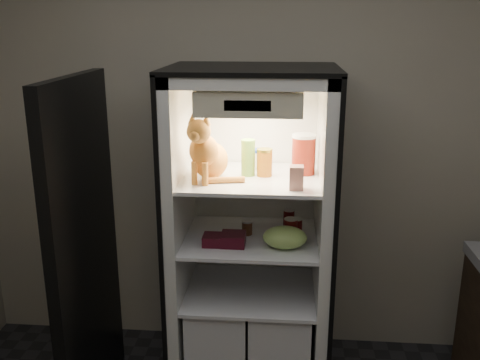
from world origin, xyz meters
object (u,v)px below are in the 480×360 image
object	(u,v)px
berry_box_right	(233,239)
soda_can_b	(296,229)
parmesan_shaker	(248,158)
refrigerator	(251,256)
cream_carton	(296,178)
soda_can_c	(291,230)
salsa_jar	(265,162)
berry_box_left	(213,240)
soda_can_a	(289,219)
condiment_jar	(247,227)
mayo_tub	(260,159)
pepper_jar	(304,154)
tabby_cat	(207,154)
grape_bag	(285,237)

from	to	relation	value
berry_box_right	soda_can_b	bearing A→B (deg)	18.32
parmesan_shaker	soda_can_b	bearing A→B (deg)	-7.93
refrigerator	parmesan_shaker	world-z (taller)	refrigerator
cream_carton	soda_can_c	distance (m)	0.37
salsa_jar	berry_box_left	world-z (taller)	salsa_jar
soda_can_a	condiment_jar	xyz separation A→B (m)	(-0.23, -0.10, -0.02)
mayo_tub	condiment_jar	distance (m)	0.39
refrigerator	soda_can_b	size ratio (longest dim) A/B	15.69
salsa_jar	cream_carton	xyz separation A→B (m)	(0.17, -0.23, -0.02)
pepper_jar	berry_box_right	xyz separation A→B (m)	(-0.37, -0.21, -0.43)
pepper_jar	berry_box_left	bearing A→B (deg)	-155.44
mayo_tub	soda_can_b	bearing A→B (deg)	-38.65
refrigerator	soda_can_c	xyz separation A→B (m)	(0.22, -0.12, 0.22)
salsa_jar	cream_carton	world-z (taller)	salsa_jar
pepper_jar	condiment_jar	bearing A→B (deg)	-169.92
parmesan_shaker	refrigerator	bearing A→B (deg)	62.80
berry_box_right	pepper_jar	bearing A→B (deg)	29.85
refrigerator	berry_box_left	bearing A→B (deg)	-135.23
berry_box_right	cream_carton	bearing A→B (deg)	-14.01
mayo_tub	pepper_jar	size ratio (longest dim) A/B	0.53
pepper_jar	cream_carton	world-z (taller)	pepper_jar
pepper_jar	soda_can_a	distance (m)	0.41
refrigerator	mayo_tub	distance (m)	0.57
tabby_cat	salsa_jar	size ratio (longest dim) A/B	2.49
parmesan_shaker	berry_box_right	xyz separation A→B (m)	(-0.07, -0.15, -0.42)
soda_can_b	soda_can_c	bearing A→B (deg)	-126.02
mayo_tub	grape_bag	world-z (taller)	mayo_tub
tabby_cat	parmesan_shaker	xyz separation A→B (m)	(0.21, 0.10, -0.04)
berry_box_left	refrigerator	bearing A→B (deg)	44.77
condiment_jar	berry_box_left	bearing A→B (deg)	-136.30
salsa_jar	pepper_jar	world-z (taller)	pepper_jar
grape_bag	berry_box_left	world-z (taller)	grape_bag
soda_can_c	condiment_jar	distance (m)	0.26
parmesan_shaker	soda_can_a	distance (m)	0.47
tabby_cat	soda_can_b	bearing A→B (deg)	21.03
salsa_jar	soda_can_a	distance (m)	0.41
soda_can_b	grape_bag	size ratio (longest dim) A/B	0.51
mayo_tub	berry_box_left	world-z (taller)	mayo_tub
soda_can_c	mayo_tub	bearing A→B (deg)	130.46
tabby_cat	soda_can_b	world-z (taller)	tabby_cat
tabby_cat	parmesan_shaker	distance (m)	0.23
refrigerator	soda_can_a	size ratio (longest dim) A/B	15.92
cream_carton	berry_box_left	xyz separation A→B (m)	(-0.43, 0.08, -0.38)
berry_box_left	berry_box_right	bearing A→B (deg)	3.18
parmesan_shaker	grape_bag	world-z (taller)	parmesan_shaker
soda_can_a	soda_can_c	xyz separation A→B (m)	(0.01, -0.19, 0.01)
cream_carton	condiment_jar	world-z (taller)	cream_carton
soda_can_a	mayo_tub	bearing A→B (deg)	171.36
parmesan_shaker	cream_carton	bearing A→B (deg)	-41.83
refrigerator	grape_bag	world-z (taller)	refrigerator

